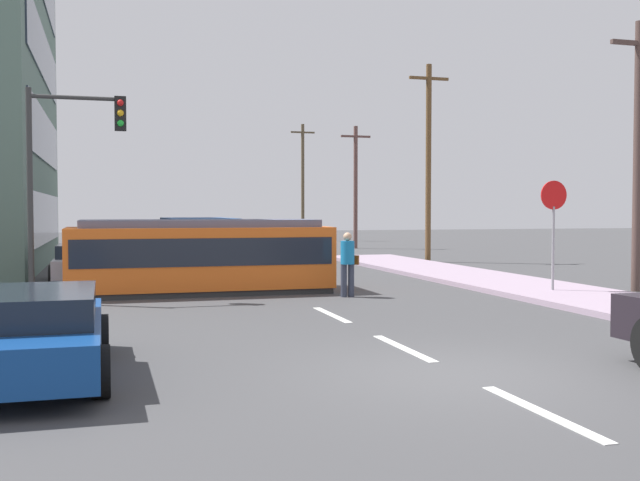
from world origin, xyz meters
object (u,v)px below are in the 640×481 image
at_px(pedestrian_crossing, 348,260).
at_px(traffic_light_mast, 68,155).
at_px(city_bus, 198,240).
at_px(utility_pole_far, 356,184).
at_px(utility_pole_near, 638,151).
at_px(utility_pole_mid, 428,159).
at_px(parked_sedan_mid, 85,262).
at_px(streetcar_tram, 200,255).
at_px(stop_sign, 554,212).
at_px(utility_pole_distant, 303,180).
at_px(parked_sedan_near, 31,332).

height_order(pedestrian_crossing, traffic_light_mast, traffic_light_mast).
xyz_separation_m(city_bus, utility_pole_far, (10.65, 12.38, 2.65)).
relative_size(utility_pole_near, utility_pole_far, 1.03).
relative_size(city_bus, utility_pole_mid, 0.60).
distance_m(city_bus, traffic_light_mast, 11.11).
height_order(parked_sedan_mid, utility_pole_far, utility_pole_far).
bearing_deg(traffic_light_mast, utility_pole_near, -7.05).
relative_size(pedestrian_crossing, utility_pole_far, 0.23).
bearing_deg(streetcar_tram, utility_pole_near, -14.49).
xyz_separation_m(city_bus, stop_sign, (7.88, -11.97, 1.09)).
height_order(streetcar_tram, utility_pole_distant, utility_pole_distant).
distance_m(streetcar_tram, city_bus, 8.84).
bearing_deg(utility_pole_distant, pedestrian_crossing, -102.85).
relative_size(pedestrian_crossing, stop_sign, 0.58).
relative_size(traffic_light_mast, utility_pole_far, 0.72).
distance_m(parked_sedan_mid, utility_pole_far, 22.86).
relative_size(parked_sedan_near, parked_sedan_mid, 1.08).
bearing_deg(utility_pole_far, streetcar_tram, -118.80).
relative_size(traffic_light_mast, utility_pole_near, 0.70).
bearing_deg(traffic_light_mast, pedestrian_crossing, -7.54).
height_order(parked_sedan_mid, stop_sign, stop_sign).
relative_size(pedestrian_crossing, parked_sedan_mid, 0.40).
bearing_deg(traffic_light_mast, stop_sign, -9.48).
distance_m(city_bus, utility_pole_near, 16.11).
bearing_deg(parked_sedan_mid, utility_pole_near, -25.35).
height_order(streetcar_tram, utility_pole_near, utility_pole_near).
xyz_separation_m(parked_sedan_mid, utility_pole_far, (14.72, 17.20, 3.13)).
bearing_deg(utility_pole_far, traffic_light_mast, -123.84).
distance_m(stop_sign, utility_pole_near, 3.23).
height_order(traffic_light_mast, utility_pole_distant, utility_pole_distant).
height_order(city_bus, pedestrian_crossing, city_bus).
height_order(parked_sedan_mid, utility_pole_near, utility_pole_near).
distance_m(parked_sedan_near, utility_pole_far, 34.61).
bearing_deg(city_bus, traffic_light_mast, -113.45).
bearing_deg(utility_pole_mid, parked_sedan_mid, -158.91).
bearing_deg(traffic_light_mast, utility_pole_mid, 36.40).
height_order(parked_sedan_mid, utility_pole_mid, utility_pole_mid).
height_order(parked_sedan_mid, traffic_light_mast, traffic_light_mast).
relative_size(traffic_light_mast, utility_pole_distant, 0.60).
distance_m(streetcar_tram, stop_sign, 9.49).
xyz_separation_m(pedestrian_crossing, parked_sedan_mid, (-6.63, 6.02, -0.32)).
distance_m(stop_sign, traffic_light_mast, 12.44).
height_order(parked_sedan_near, utility_pole_distant, utility_pole_distant).
xyz_separation_m(parked_sedan_near, stop_sign, (12.30, 6.65, 1.57)).
xyz_separation_m(city_bus, parked_sedan_mid, (-4.07, -4.82, -0.48)).
height_order(stop_sign, traffic_light_mast, traffic_light_mast).
bearing_deg(utility_pole_mid, pedestrian_crossing, -122.93).
bearing_deg(parked_sedan_mid, parked_sedan_near, -91.44).
bearing_deg(utility_pole_mid, traffic_light_mast, -143.60).
relative_size(city_bus, pedestrian_crossing, 3.05).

